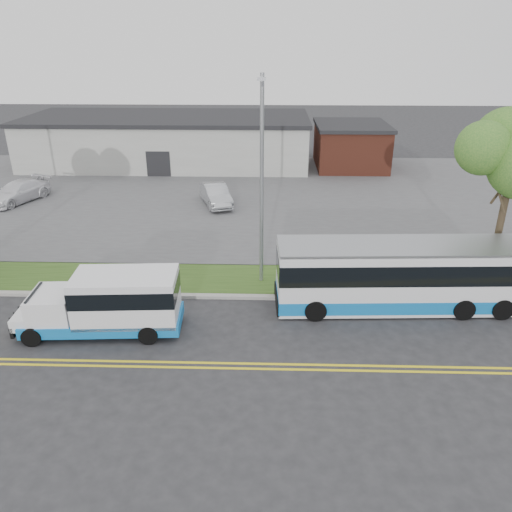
{
  "coord_description": "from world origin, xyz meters",
  "views": [
    {
      "loc": [
        3.4,
        -18.9,
        11.01
      ],
      "look_at": [
        2.76,
        2.27,
        1.6
      ],
      "focal_mm": 35.0,
      "sensor_mm": 36.0,
      "label": 1
    }
  ],
  "objects_px": {
    "streetlight_near": "(262,177)",
    "parked_car_b": "(18,192)",
    "shuttle_bus": "(111,302)",
    "parked_car_a": "(216,195)",
    "transit_bus": "(400,276)"
  },
  "relations": [
    {
      "from": "shuttle_bus",
      "to": "transit_bus",
      "type": "distance_m",
      "value": 12.14
    },
    {
      "from": "streetlight_near",
      "to": "parked_car_b",
      "type": "xyz_separation_m",
      "value": [
        -17.54,
        12.05,
        -4.42
      ]
    },
    {
      "from": "streetlight_near",
      "to": "parked_car_b",
      "type": "distance_m",
      "value": 21.73
    },
    {
      "from": "streetlight_near",
      "to": "transit_bus",
      "type": "relative_size",
      "value": 0.88
    },
    {
      "from": "shuttle_bus",
      "to": "parked_car_a",
      "type": "distance_m",
      "value": 16.43
    },
    {
      "from": "shuttle_bus",
      "to": "parked_car_b",
      "type": "distance_m",
      "value": 20.24
    },
    {
      "from": "shuttle_bus",
      "to": "streetlight_near",
      "type": "bearing_deg",
      "value": 33.8
    },
    {
      "from": "parked_car_b",
      "to": "streetlight_near",
      "type": "bearing_deg",
      "value": -12.72
    },
    {
      "from": "parked_car_a",
      "to": "streetlight_near",
      "type": "bearing_deg",
      "value": -92.54
    },
    {
      "from": "streetlight_near",
      "to": "parked_car_a",
      "type": "relative_size",
      "value": 2.17
    },
    {
      "from": "transit_bus",
      "to": "parked_car_b",
      "type": "distance_m",
      "value": 27.51
    },
    {
      "from": "streetlight_near",
      "to": "parked_car_a",
      "type": "xyz_separation_m",
      "value": [
        -3.41,
        11.74,
        -4.41
      ]
    },
    {
      "from": "parked_car_b",
      "to": "transit_bus",
      "type": "bearing_deg",
      "value": -9.26
    },
    {
      "from": "streetlight_near",
      "to": "parked_car_a",
      "type": "height_order",
      "value": "streetlight_near"
    },
    {
      "from": "parked_car_a",
      "to": "parked_car_b",
      "type": "height_order",
      "value": "parked_car_a"
    }
  ]
}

